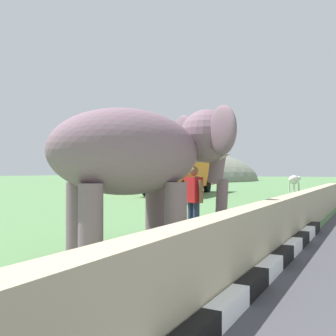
% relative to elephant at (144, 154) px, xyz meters
% --- Properties ---
extents(barrier_parapet, '(28.00, 0.36, 1.00)m').
position_rel_elephant_xyz_m(barrier_parapet, '(-1.77, -2.44, -1.37)').
color(barrier_parapet, tan).
rests_on(barrier_parapet, ground_plane).
extents(elephant, '(3.95, 3.59, 2.88)m').
position_rel_elephant_xyz_m(elephant, '(0.00, 0.00, 0.00)').
color(elephant, slate).
rests_on(elephant, ground_plane).
extents(person_handler, '(0.40, 0.60, 1.66)m').
position_rel_elephant_xyz_m(person_handler, '(1.52, -0.41, -0.95)').
color(person_handler, navy).
rests_on(person_handler, ground_plane).
extents(bus_orange, '(8.88, 3.48, 3.50)m').
position_rel_elephant_xyz_m(bus_orange, '(16.83, 7.57, 0.21)').
color(bus_orange, orange).
rests_on(bus_orange, ground_plane).
extents(cow_near, '(1.92, 0.80, 1.23)m').
position_rel_elephant_xyz_m(cow_near, '(15.13, 5.55, -1.00)').
color(cow_near, '#473323').
rests_on(cow_near, ground_plane).
extents(cow_mid, '(1.86, 1.27, 1.23)m').
position_rel_elephant_xyz_m(cow_mid, '(9.84, 4.45, -1.00)').
color(cow_mid, beige).
rests_on(cow_mid, ground_plane).
extents(cow_far, '(1.93, 0.91, 1.23)m').
position_rel_elephant_xyz_m(cow_far, '(23.41, 1.26, -1.00)').
color(cow_far, beige).
rests_on(cow_far, ground_plane).
extents(hill_east, '(33.27, 26.61, 10.50)m').
position_rel_elephant_xyz_m(hill_east, '(51.23, 25.50, -1.87)').
color(hill_east, slate).
rests_on(hill_east, ground_plane).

